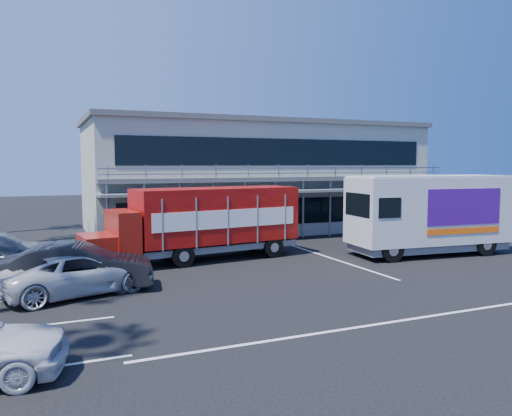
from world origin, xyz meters
name	(u,v)px	position (x,y,z in m)	size (l,w,h in m)	color
ground	(328,275)	(0.00, 0.00, 0.00)	(120.00, 120.00, 0.00)	black
building	(253,176)	(3.00, 14.94, 3.66)	(22.40, 12.00, 7.30)	#9A9E91
red_truck	(203,221)	(-3.76, 4.92, 1.85)	(10.21, 3.56, 3.37)	maroon
white_van	(429,213)	(7.00, 2.00, 2.08)	(8.24, 3.48, 3.92)	silver
parked_car_b	(78,267)	(-9.50, 1.20, 0.85)	(1.81, 5.18, 1.71)	black
parked_car_c	(79,273)	(-9.50, 0.80, 0.72)	(2.38, 5.15, 1.43)	silver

